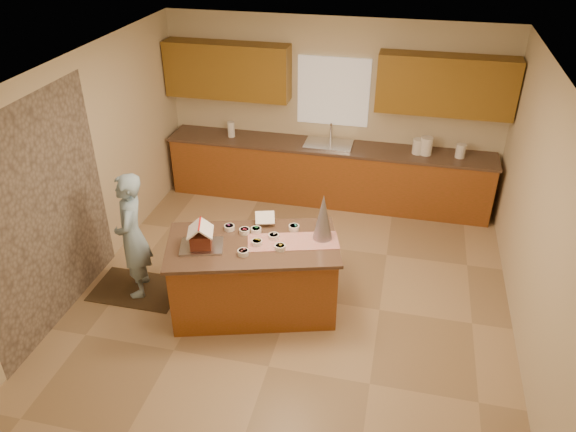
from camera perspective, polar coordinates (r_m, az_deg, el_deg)
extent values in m
plane|color=tan|center=(6.67, 0.46, -8.35)|extent=(5.50, 5.50, 0.00)
plane|color=silver|center=(5.39, 0.58, 14.48)|extent=(5.50, 5.50, 0.00)
plane|color=beige|center=(8.38, 4.64, 10.76)|extent=(5.50, 5.50, 0.00)
plane|color=beige|center=(3.84, -8.82, -18.02)|extent=(5.50, 5.50, 0.00)
plane|color=beige|center=(6.83, -20.47, 3.98)|extent=(5.50, 5.50, 0.00)
plane|color=beige|center=(5.98, 24.63, -0.93)|extent=(5.50, 5.50, 0.00)
plane|color=gray|center=(6.30, -23.80, -0.13)|extent=(0.00, 2.50, 2.50)
cube|color=white|center=(8.26, 4.69, 12.65)|extent=(1.05, 0.03, 1.00)
cube|color=brown|center=(8.47, 4.07, 4.30)|extent=(4.80, 0.60, 0.88)
cube|color=brown|center=(8.28, 4.18, 7.15)|extent=(4.85, 0.63, 0.04)
cube|color=brown|center=(8.39, -6.26, 14.66)|extent=(1.85, 0.35, 0.80)
cube|color=brown|center=(7.98, 15.94, 12.82)|extent=(1.85, 0.35, 0.80)
cube|color=silver|center=(8.28, 4.18, 7.08)|extent=(0.70, 0.45, 0.12)
cylinder|color=silver|center=(8.38, 4.42, 8.63)|extent=(0.03, 0.03, 0.28)
cube|color=brown|center=(6.27, -3.55, -6.38)|extent=(1.94, 1.35, 0.86)
cube|color=brown|center=(6.01, -3.69, -2.94)|extent=(2.04, 1.44, 0.04)
cube|color=#9D120B|center=(6.00, 0.53, -2.63)|extent=(1.04, 0.62, 0.01)
cube|color=silver|center=(5.98, -8.88, -3.10)|extent=(0.53, 0.45, 0.02)
cube|color=white|center=(6.26, -2.39, -0.18)|extent=(0.25, 0.22, 0.09)
cone|color=#B8B9C5|center=(5.93, 3.63, -0.11)|extent=(0.27, 0.27, 0.54)
cube|color=black|center=(7.03, -15.22, -7.27)|extent=(1.05, 0.68, 0.01)
imported|color=#8DB2C9|center=(6.57, -15.75, -1.99)|extent=(0.53, 0.65, 1.54)
cylinder|color=white|center=(8.15, 13.24, 6.99)|extent=(0.16, 0.16, 0.22)
cylinder|color=white|center=(8.15, 14.04, 7.02)|extent=(0.18, 0.18, 0.26)
cylinder|color=white|center=(8.19, 17.34, 6.42)|extent=(0.14, 0.14, 0.20)
cylinder|color=white|center=(8.55, -5.87, 8.87)|extent=(0.11, 0.11, 0.24)
cube|color=#5A2517|center=(5.93, -8.95, -2.37)|extent=(0.27, 0.29, 0.16)
cube|color=white|center=(5.87, -9.66, -1.30)|extent=(0.21, 0.30, 0.12)
cube|color=white|center=(5.85, -8.44, -1.27)|extent=(0.21, 0.30, 0.12)
cylinder|color=red|center=(5.83, -9.10, -0.82)|extent=(0.10, 0.27, 0.02)
cylinder|color=#8B2E82|center=(6.23, -6.05, -1.19)|extent=(0.12, 0.12, 0.05)
cylinder|color=#DF274C|center=(6.15, -4.49, -1.55)|extent=(0.12, 0.12, 0.05)
cylinder|color=gold|center=(5.87, -0.82, -3.24)|extent=(0.12, 0.12, 0.05)
cylinder|color=green|center=(6.16, -3.31, -1.46)|extent=(0.12, 0.12, 0.05)
cylinder|color=pink|center=(5.81, -4.64, -3.76)|extent=(0.12, 0.12, 0.05)
cylinder|color=yellow|center=(5.95, -3.21, -2.76)|extent=(0.12, 0.12, 0.05)
cylinder|color=#33BBC0|center=(6.20, 0.62, -1.20)|extent=(0.12, 0.12, 0.05)
cylinder|color=silver|center=(6.04, -1.47, -2.13)|extent=(0.12, 0.12, 0.05)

